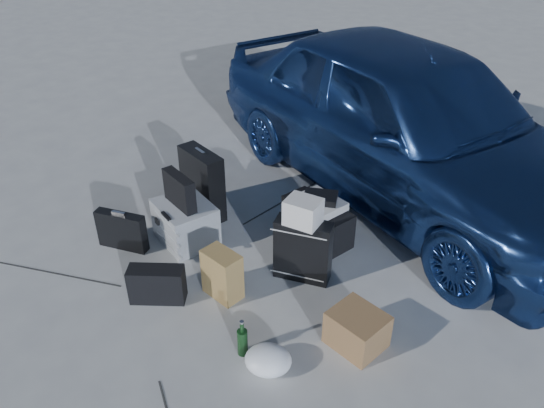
# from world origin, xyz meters

# --- Properties ---
(ground) EXTENTS (60.00, 60.00, 0.00)m
(ground) POSITION_xyz_m (0.00, 0.00, 0.00)
(ground) COLOR #B5B5AF
(ground) RESTS_ON ground
(car) EXTENTS (4.88, 3.49, 1.54)m
(car) POSITION_xyz_m (0.57, 2.42, 0.77)
(car) COLOR navy
(car) RESTS_ON ground
(pelican_case) EXTENTS (0.63, 0.58, 0.37)m
(pelican_case) POSITION_xyz_m (-0.63, 0.54, 0.19)
(pelican_case) COLOR #AEB0B3
(pelican_case) RESTS_ON ground
(laptop_bag) EXTENTS (0.40, 0.22, 0.29)m
(laptop_bag) POSITION_xyz_m (-0.65, 0.53, 0.52)
(laptop_bag) COLOR black
(laptop_bag) RESTS_ON pelican_case
(briefcase) EXTENTS (0.46, 0.21, 0.35)m
(briefcase) POSITION_xyz_m (-1.03, 0.16, 0.17)
(briefcase) COLOR black
(briefcase) RESTS_ON ground
(suitcase_left) EXTENTS (0.53, 0.32, 0.65)m
(suitcase_left) POSITION_xyz_m (-0.79, 0.97, 0.33)
(suitcase_left) COLOR black
(suitcase_left) RESTS_ON ground
(suitcase_right) EXTENTS (0.47, 0.27, 0.54)m
(suitcase_right) POSITION_xyz_m (0.48, 0.68, 0.27)
(suitcase_right) COLOR black
(suitcase_right) RESTS_ON ground
(white_carton) EXTENTS (0.27, 0.22, 0.21)m
(white_carton) POSITION_xyz_m (0.48, 0.66, 0.64)
(white_carton) COLOR silver
(white_carton) RESTS_ON suitcase_right
(duffel_bag) EXTENTS (0.72, 0.47, 0.33)m
(duffel_bag) POSITION_xyz_m (0.31, 1.23, 0.17)
(duffel_bag) COLOR black
(duffel_bag) RESTS_ON ground
(flat_box_white) EXTENTS (0.48, 0.41, 0.07)m
(flat_box_white) POSITION_xyz_m (0.33, 1.22, 0.37)
(flat_box_white) COLOR silver
(flat_box_white) RESTS_ON duffel_bag
(flat_box_black) EXTENTS (0.34, 0.29, 0.06)m
(flat_box_black) POSITION_xyz_m (0.34, 1.21, 0.43)
(flat_box_black) COLOR black
(flat_box_black) RESTS_ON flat_box_white
(kraft_bag) EXTENTS (0.33, 0.23, 0.40)m
(kraft_bag) POSITION_xyz_m (0.08, 0.15, 0.20)
(kraft_bag) COLOR olive
(kraft_bag) RESTS_ON ground
(cardboard_box) EXTENTS (0.42, 0.39, 0.27)m
(cardboard_box) POSITION_xyz_m (1.17, 0.26, 0.13)
(cardboard_box) COLOR olive
(cardboard_box) RESTS_ON ground
(plastic_bag) EXTENTS (0.40, 0.37, 0.17)m
(plastic_bag) POSITION_xyz_m (0.78, -0.27, 0.09)
(plastic_bag) COLOR white
(plastic_bag) RESTS_ON ground
(messenger_bag) EXTENTS (0.44, 0.35, 0.29)m
(messenger_bag) POSITION_xyz_m (-0.30, -0.17, 0.15)
(messenger_bag) COLOR black
(messenger_bag) RESTS_ON ground
(green_bottle) EXTENTS (0.08, 0.08, 0.29)m
(green_bottle) POSITION_xyz_m (0.56, -0.25, 0.14)
(green_bottle) COLOR black
(green_bottle) RESTS_ON ground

